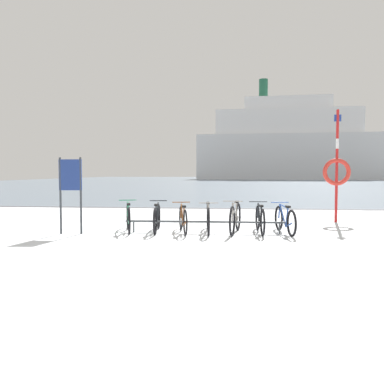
{
  "coord_description": "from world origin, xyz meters",
  "views": [
    {
      "loc": [
        1.64,
        -6.19,
        1.51
      ],
      "look_at": [
        0.42,
        5.65,
        0.9
      ],
      "focal_mm": 36.58,
      "sensor_mm": 36.0,
      "label": 1
    }
  ],
  "objects_px": {
    "info_sign": "(70,182)",
    "bicycle_4": "(235,218)",
    "bicycle_1": "(157,218)",
    "bicycle_6": "(285,220)",
    "bicycle_3": "(208,218)",
    "bicycle_5": "(260,219)",
    "bicycle_2": "(183,219)",
    "ferry_ship": "(289,146)",
    "bicycle_0": "(128,217)",
    "rescue_post": "(337,170)"
  },
  "relations": [
    {
      "from": "bicycle_0",
      "to": "info_sign",
      "type": "height_order",
      "value": "info_sign"
    },
    {
      "from": "bicycle_2",
      "to": "bicycle_6",
      "type": "relative_size",
      "value": 0.95
    },
    {
      "from": "bicycle_0",
      "to": "bicycle_2",
      "type": "xyz_separation_m",
      "value": [
        1.41,
        -0.07,
        -0.02
      ]
    },
    {
      "from": "bicycle_3",
      "to": "info_sign",
      "type": "relative_size",
      "value": 0.94
    },
    {
      "from": "rescue_post",
      "to": "bicycle_0",
      "type": "bearing_deg",
      "value": -157.41
    },
    {
      "from": "bicycle_3",
      "to": "bicycle_5",
      "type": "distance_m",
      "value": 1.29
    },
    {
      "from": "bicycle_4",
      "to": "ferry_ship",
      "type": "xyz_separation_m",
      "value": [
        12.01,
        75.48,
        6.77
      ]
    },
    {
      "from": "rescue_post",
      "to": "bicycle_3",
      "type": "bearing_deg",
      "value": -147.36
    },
    {
      "from": "bicycle_4",
      "to": "bicycle_2",
      "type": "bearing_deg",
      "value": -177.96
    },
    {
      "from": "bicycle_6",
      "to": "ferry_ship",
      "type": "xyz_separation_m",
      "value": [
        10.8,
        75.41,
        6.81
      ]
    },
    {
      "from": "info_sign",
      "to": "bicycle_4",
      "type": "bearing_deg",
      "value": 7.64
    },
    {
      "from": "bicycle_1",
      "to": "bicycle_5",
      "type": "height_order",
      "value": "bicycle_1"
    },
    {
      "from": "ferry_ship",
      "to": "rescue_post",
      "type": "bearing_deg",
      "value": -97.01
    },
    {
      "from": "bicycle_1",
      "to": "bicycle_5",
      "type": "bearing_deg",
      "value": 0.97
    },
    {
      "from": "bicycle_1",
      "to": "bicycle_2",
      "type": "bearing_deg",
      "value": -8.16
    },
    {
      "from": "bicycle_0",
      "to": "bicycle_6",
      "type": "bearing_deg",
      "value": 0.76
    },
    {
      "from": "bicycle_5",
      "to": "info_sign",
      "type": "xyz_separation_m",
      "value": [
        -4.6,
        -0.63,
        0.92
      ]
    },
    {
      "from": "bicycle_1",
      "to": "ferry_ship",
      "type": "distance_m",
      "value": 77.02
    },
    {
      "from": "bicycle_4",
      "to": "bicycle_6",
      "type": "relative_size",
      "value": 1.0
    },
    {
      "from": "bicycle_2",
      "to": "bicycle_3",
      "type": "distance_m",
      "value": 0.63
    },
    {
      "from": "bicycle_4",
      "to": "info_sign",
      "type": "bearing_deg",
      "value": -172.36
    },
    {
      "from": "bicycle_6",
      "to": "bicycle_3",
      "type": "bearing_deg",
      "value": -178.92
    },
    {
      "from": "bicycle_5",
      "to": "rescue_post",
      "type": "relative_size",
      "value": 0.47
    },
    {
      "from": "bicycle_2",
      "to": "bicycle_4",
      "type": "xyz_separation_m",
      "value": [
        1.3,
        0.05,
        0.04
      ]
    },
    {
      "from": "info_sign",
      "to": "rescue_post",
      "type": "distance_m",
      "value": 7.63
    },
    {
      "from": "bicycle_5",
      "to": "bicycle_6",
      "type": "bearing_deg",
      "value": -1.84
    },
    {
      "from": "ferry_ship",
      "to": "bicycle_4",
      "type": "bearing_deg",
      "value": -99.04
    },
    {
      "from": "bicycle_5",
      "to": "ferry_ship",
      "type": "relative_size",
      "value": 0.04
    },
    {
      "from": "bicycle_4",
      "to": "ferry_ship",
      "type": "relative_size",
      "value": 0.04
    },
    {
      "from": "bicycle_1",
      "to": "bicycle_6",
      "type": "distance_m",
      "value": 3.19
    },
    {
      "from": "bicycle_1",
      "to": "bicycle_3",
      "type": "distance_m",
      "value": 1.3
    },
    {
      "from": "bicycle_2",
      "to": "bicycle_4",
      "type": "relative_size",
      "value": 0.95
    },
    {
      "from": "bicycle_6",
      "to": "ferry_ship",
      "type": "relative_size",
      "value": 0.04
    },
    {
      "from": "bicycle_0",
      "to": "ferry_ship",
      "type": "bearing_deg",
      "value": 78.96
    },
    {
      "from": "info_sign",
      "to": "ferry_ship",
      "type": "height_order",
      "value": "ferry_ship"
    },
    {
      "from": "info_sign",
      "to": "rescue_post",
      "type": "relative_size",
      "value": 0.55
    },
    {
      "from": "bicycle_2",
      "to": "bicycle_6",
      "type": "height_order",
      "value": "bicycle_6"
    },
    {
      "from": "bicycle_5",
      "to": "ferry_ship",
      "type": "distance_m",
      "value": 76.55
    },
    {
      "from": "info_sign",
      "to": "bicycle_5",
      "type": "bearing_deg",
      "value": 7.8
    },
    {
      "from": "bicycle_1",
      "to": "bicycle_2",
      "type": "height_order",
      "value": "bicycle_1"
    },
    {
      "from": "bicycle_5",
      "to": "ferry_ship",
      "type": "bearing_deg",
      "value": 81.4
    },
    {
      "from": "bicycle_4",
      "to": "bicycle_3",
      "type": "bearing_deg",
      "value": 176.59
    },
    {
      "from": "info_sign",
      "to": "ferry_ship",
      "type": "bearing_deg",
      "value": 78.11
    },
    {
      "from": "bicycle_4",
      "to": "bicycle_5",
      "type": "height_order",
      "value": "bicycle_4"
    },
    {
      "from": "bicycle_6",
      "to": "rescue_post",
      "type": "distance_m",
      "value": 3.21
    },
    {
      "from": "bicycle_1",
      "to": "bicycle_4",
      "type": "xyz_separation_m",
      "value": [
        1.98,
        -0.05,
        0.03
      ]
    },
    {
      "from": "bicycle_5",
      "to": "bicycle_6",
      "type": "xyz_separation_m",
      "value": [
        0.6,
        -0.02,
        -0.01
      ]
    },
    {
      "from": "bicycle_0",
      "to": "bicycle_5",
      "type": "bearing_deg",
      "value": 1.23
    },
    {
      "from": "info_sign",
      "to": "bicycle_6",
      "type": "bearing_deg",
      "value": 6.7
    },
    {
      "from": "bicycle_0",
      "to": "rescue_post",
      "type": "bearing_deg",
      "value": 22.59
    }
  ]
}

